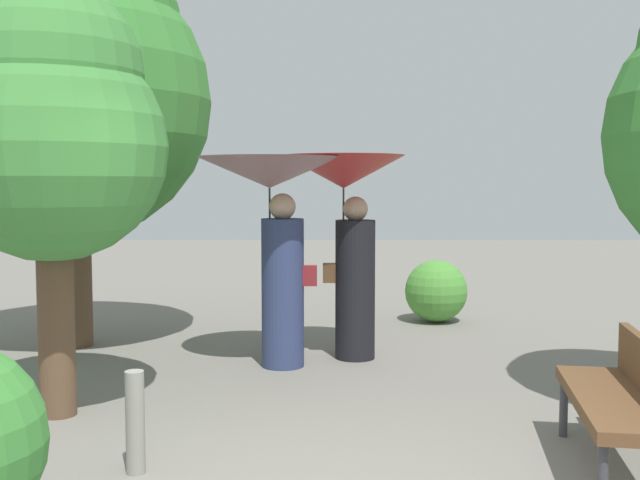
% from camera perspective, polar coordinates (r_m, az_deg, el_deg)
% --- Properties ---
extents(person_left, '(1.43, 1.43, 2.08)m').
position_cam_1_polar(person_left, '(7.45, -3.51, 2.40)').
color(person_left, navy).
rests_on(person_left, ground).
extents(person_right, '(1.26, 1.26, 2.11)m').
position_cam_1_polar(person_right, '(7.79, 2.07, 2.35)').
color(person_right, black).
rests_on(person_right, ground).
extents(park_bench, '(0.71, 1.56, 0.83)m').
position_cam_1_polar(park_bench, '(5.18, 21.93, -10.71)').
color(park_bench, '#38383D').
rests_on(park_bench, ground).
extents(tree_near_left, '(3.07, 3.07, 4.69)m').
position_cam_1_polar(tree_near_left, '(8.88, -18.31, 11.48)').
color(tree_near_left, brown).
rests_on(tree_near_left, ground).
extents(tree_mid_left, '(1.77, 1.77, 3.37)m').
position_cam_1_polar(tree_mid_left, '(6.20, -19.62, 8.18)').
color(tree_mid_left, brown).
rests_on(tree_mid_left, ground).
extents(bush_path_right, '(0.82, 0.82, 0.82)m').
position_cam_1_polar(bush_path_right, '(10.04, 8.74, -3.83)').
color(bush_path_right, '#4C9338').
rests_on(bush_path_right, ground).
extents(path_marker_post, '(0.12, 0.12, 0.65)m').
position_cam_1_polar(path_marker_post, '(5.02, -13.76, -13.20)').
color(path_marker_post, gray).
rests_on(path_marker_post, ground).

